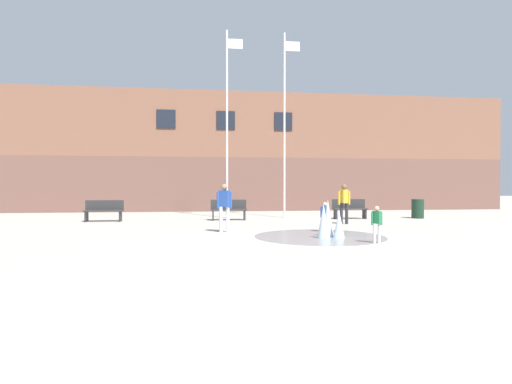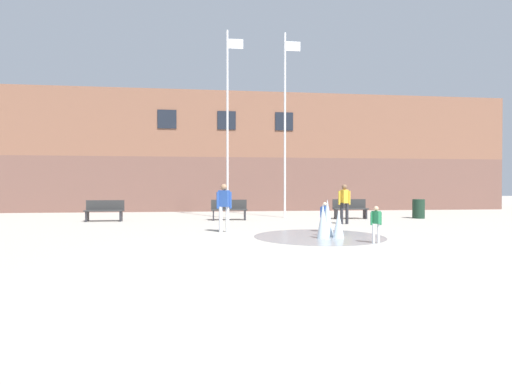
% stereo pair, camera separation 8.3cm
% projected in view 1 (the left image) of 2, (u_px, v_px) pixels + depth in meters
% --- Properties ---
extents(ground_plane, '(100.00, 100.00, 0.00)m').
position_uv_depth(ground_plane, '(270.00, 267.00, 7.48)').
color(ground_plane, '#9E998E').
extents(library_building, '(36.00, 6.05, 7.26)m').
position_uv_depth(library_building, '(224.00, 155.00, 26.86)').
color(library_building, brown).
rests_on(library_building, ground).
extents(splash_fountain, '(3.92, 3.92, 1.12)m').
position_uv_depth(splash_fountain, '(327.00, 224.00, 11.84)').
color(splash_fountain, gray).
rests_on(splash_fountain, ground).
extents(park_bench_left_of_flagpoles, '(1.60, 0.44, 0.91)m').
position_uv_depth(park_bench_left_of_flagpoles, '(104.00, 210.00, 17.11)').
color(park_bench_left_of_flagpoles, '#28282D').
rests_on(park_bench_left_of_flagpoles, ground).
extents(park_bench_near_trashcan, '(1.60, 0.44, 0.91)m').
position_uv_depth(park_bench_near_trashcan, '(229.00, 209.00, 17.81)').
color(park_bench_near_trashcan, '#28282D').
rests_on(park_bench_near_trashcan, ground).
extents(park_bench_far_right, '(1.60, 0.44, 0.91)m').
position_uv_depth(park_bench_far_right, '(350.00, 208.00, 18.57)').
color(park_bench_far_right, '#28282D').
rests_on(park_bench_far_right, ground).
extents(teen_by_trashcan, '(0.50, 0.35, 1.59)m').
position_uv_depth(teen_by_trashcan, '(224.00, 204.00, 13.11)').
color(teen_by_trashcan, silver).
rests_on(teen_by_trashcan, ground).
extents(child_running, '(0.31, 0.23, 0.99)m').
position_uv_depth(child_running, '(325.00, 214.00, 13.18)').
color(child_running, '#1E233D').
rests_on(child_running, ground).
extents(child_in_fountain, '(0.31, 0.24, 0.99)m').
position_uv_depth(child_in_fountain, '(377.00, 221.00, 10.59)').
color(child_in_fountain, silver).
rests_on(child_in_fountain, ground).
extents(adult_watching, '(0.50, 0.35, 1.59)m').
position_uv_depth(adult_watching, '(344.00, 201.00, 15.97)').
color(adult_watching, '#28282D').
rests_on(adult_watching, ground).
extents(flagpole_left, '(0.80, 0.10, 8.87)m').
position_uv_depth(flagpole_left, '(227.00, 119.00, 18.82)').
color(flagpole_left, silver).
rests_on(flagpole_left, ground).
extents(flagpole_right, '(0.80, 0.10, 8.87)m').
position_uv_depth(flagpole_right, '(285.00, 120.00, 19.16)').
color(flagpole_right, silver).
rests_on(flagpole_right, ground).
extents(trash_can, '(0.56, 0.56, 0.90)m').
position_uv_depth(trash_can, '(418.00, 209.00, 18.85)').
color(trash_can, '#193323').
rests_on(trash_can, ground).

